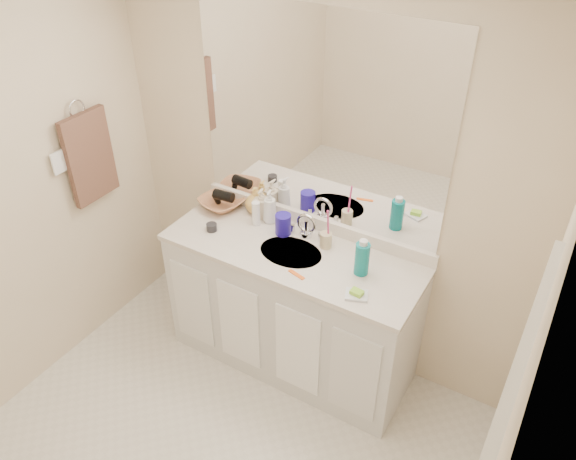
# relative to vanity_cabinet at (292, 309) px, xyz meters

# --- Properties ---
(ceiling) EXTENTS (2.60, 2.60, 0.02)m
(ceiling) POSITION_rel_vanity_cabinet_xyz_m (0.00, -1.02, 1.97)
(ceiling) COLOR white
(ceiling) RESTS_ON wall_back
(wall_back) EXTENTS (2.60, 0.02, 2.40)m
(wall_back) POSITION_rel_vanity_cabinet_xyz_m (0.00, 0.28, 0.77)
(wall_back) COLOR beige
(wall_back) RESTS_ON floor
(vanity_cabinet) EXTENTS (1.50, 0.55, 0.85)m
(vanity_cabinet) POSITION_rel_vanity_cabinet_xyz_m (0.00, 0.00, 0.00)
(vanity_cabinet) COLOR silver
(vanity_cabinet) RESTS_ON floor
(countertop) EXTENTS (1.52, 0.57, 0.03)m
(countertop) POSITION_rel_vanity_cabinet_xyz_m (0.00, 0.00, 0.44)
(countertop) COLOR beige
(countertop) RESTS_ON vanity_cabinet
(backsplash) EXTENTS (1.52, 0.03, 0.08)m
(backsplash) POSITION_rel_vanity_cabinet_xyz_m (0.00, 0.26, 0.50)
(backsplash) COLOR white
(backsplash) RESTS_ON countertop
(sink_basin) EXTENTS (0.37, 0.37, 0.02)m
(sink_basin) POSITION_rel_vanity_cabinet_xyz_m (0.00, -0.02, 0.44)
(sink_basin) COLOR beige
(sink_basin) RESTS_ON countertop
(faucet) EXTENTS (0.02, 0.02, 0.11)m
(faucet) POSITION_rel_vanity_cabinet_xyz_m (0.00, 0.16, 0.51)
(faucet) COLOR silver
(faucet) RESTS_ON countertop
(mirror) EXTENTS (1.48, 0.01, 1.20)m
(mirror) POSITION_rel_vanity_cabinet_xyz_m (0.00, 0.27, 1.14)
(mirror) COLOR white
(mirror) RESTS_ON wall_back
(blue_mug) EXTENTS (0.12, 0.12, 0.13)m
(blue_mug) POSITION_rel_vanity_cabinet_xyz_m (-0.13, 0.11, 0.52)
(blue_mug) COLOR #2517A4
(blue_mug) RESTS_ON countertop
(tan_cup) EXTENTS (0.09, 0.09, 0.09)m
(tan_cup) POSITION_rel_vanity_cabinet_xyz_m (0.15, 0.13, 0.50)
(tan_cup) COLOR beige
(tan_cup) RESTS_ON countertop
(toothbrush) EXTENTS (0.01, 0.04, 0.22)m
(toothbrush) POSITION_rel_vanity_cabinet_xyz_m (0.16, 0.13, 0.60)
(toothbrush) COLOR #EA3D88
(toothbrush) RESTS_ON tan_cup
(mouthwash_bottle) EXTENTS (0.10, 0.10, 0.19)m
(mouthwash_bottle) POSITION_rel_vanity_cabinet_xyz_m (0.42, 0.02, 0.55)
(mouthwash_bottle) COLOR #0A7A81
(mouthwash_bottle) RESTS_ON countertop
(soap_dish) EXTENTS (0.14, 0.13, 0.01)m
(soap_dish) POSITION_rel_vanity_cabinet_xyz_m (0.48, -0.17, 0.46)
(soap_dish) COLOR silver
(soap_dish) RESTS_ON countertop
(green_soap) EXTENTS (0.07, 0.05, 0.02)m
(green_soap) POSITION_rel_vanity_cabinet_xyz_m (0.48, -0.17, 0.48)
(green_soap) COLOR #98DD35
(green_soap) RESTS_ON soap_dish
(orange_comb) EXTENTS (0.11, 0.05, 0.00)m
(orange_comb) POSITION_rel_vanity_cabinet_xyz_m (0.13, -0.18, 0.46)
(orange_comb) COLOR orange
(orange_comb) RESTS_ON countertop
(dark_jar) EXTENTS (0.08, 0.08, 0.04)m
(dark_jar) POSITION_rel_vanity_cabinet_xyz_m (-0.51, -0.08, 0.48)
(dark_jar) COLOR #232227
(dark_jar) RESTS_ON countertop
(extra_white_bottle) EXTENTS (0.05, 0.05, 0.16)m
(extra_white_bottle) POSITION_rel_vanity_cabinet_xyz_m (-0.32, 0.11, 0.53)
(extra_white_bottle) COLOR white
(extra_white_bottle) RESTS_ON countertop
(soap_bottle_white) EXTENTS (0.10, 0.10, 0.22)m
(soap_bottle_white) POSITION_rel_vanity_cabinet_xyz_m (-0.27, 0.18, 0.56)
(soap_bottle_white) COLOR white
(soap_bottle_white) RESTS_ON countertop
(soap_bottle_cream) EXTENTS (0.10, 0.10, 0.19)m
(soap_bottle_cream) POSITION_rel_vanity_cabinet_xyz_m (-0.34, 0.21, 0.55)
(soap_bottle_cream) COLOR beige
(soap_bottle_cream) RESTS_ON countertop
(soap_bottle_yellow) EXTENTS (0.15, 0.15, 0.17)m
(soap_bottle_yellow) POSITION_rel_vanity_cabinet_xyz_m (-0.40, 0.23, 0.54)
(soap_bottle_yellow) COLOR #DEB056
(soap_bottle_yellow) RESTS_ON countertop
(wicker_basket) EXTENTS (0.32, 0.32, 0.07)m
(wicker_basket) POSITION_rel_vanity_cabinet_xyz_m (-0.61, 0.16, 0.49)
(wicker_basket) COLOR #AB6A45
(wicker_basket) RESTS_ON countertop
(hair_dryer) EXTENTS (0.13, 0.08, 0.06)m
(hair_dryer) POSITION_rel_vanity_cabinet_xyz_m (-0.59, 0.16, 0.54)
(hair_dryer) COLOR black
(hair_dryer) RESTS_ON wicker_basket
(towel_ring) EXTENTS (0.01, 0.11, 0.11)m
(towel_ring) POSITION_rel_vanity_cabinet_xyz_m (-1.27, -0.25, 1.12)
(towel_ring) COLOR silver
(towel_ring) RESTS_ON wall_left
(hand_towel) EXTENTS (0.04, 0.32, 0.55)m
(hand_towel) POSITION_rel_vanity_cabinet_xyz_m (-1.25, -0.25, 0.82)
(hand_towel) COLOR #3F2A22
(hand_towel) RESTS_ON towel_ring
(switch_plate) EXTENTS (0.01, 0.08, 0.13)m
(switch_plate) POSITION_rel_vanity_cabinet_xyz_m (-1.27, -0.45, 0.88)
(switch_plate) COLOR white
(switch_plate) RESTS_ON wall_left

